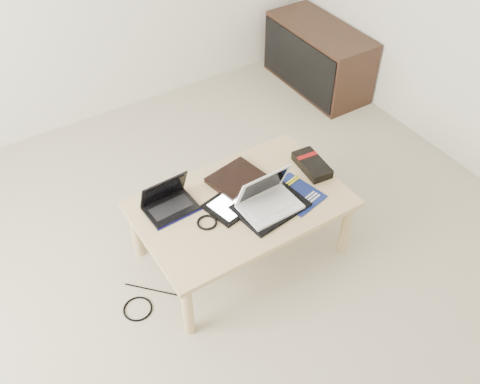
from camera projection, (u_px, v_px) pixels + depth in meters
ground at (219, 312)px, 2.79m from camera, size 4.00×4.00×0.00m
room_shell at (204, 3)px, 1.63m from camera, size 4.20×4.20×2.70m
coffee_table at (241, 209)px, 2.85m from camera, size 1.10×0.70×0.40m
media_cabinet at (317, 57)px, 4.19m from camera, size 0.41×0.90×0.50m
book at (237, 179)px, 2.93m from camera, size 0.31×0.28×0.03m
netbook at (169, 202)px, 2.76m from camera, size 0.27×0.20×0.18m
tablet at (233, 203)px, 2.80m from camera, size 0.32×0.27×0.02m
remote at (256, 182)px, 2.92m from camera, size 0.09×0.23×0.02m
neoprene_sleeve at (270, 206)px, 2.78m from camera, size 0.39×0.30×0.02m
white_laptop at (268, 199)px, 2.74m from camera, size 0.30×0.22×0.21m
motherboard at (295, 194)px, 2.86m from camera, size 0.27×0.31×0.01m
gpu_box at (312, 165)px, 2.99m from camera, size 0.15×0.26×0.05m
cable_coil at (207, 222)px, 2.70m from camera, size 0.13×0.13×0.01m
floor_cable_coil at (138, 309)px, 2.80m from camera, size 0.20×0.20×0.01m
floor_cable_trail at (152, 290)px, 2.89m from camera, size 0.22×0.23×0.01m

